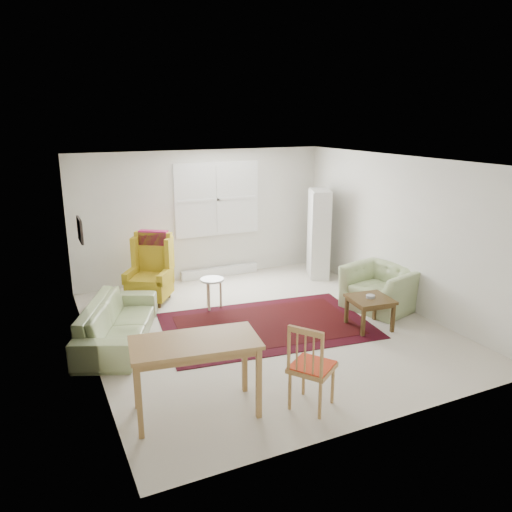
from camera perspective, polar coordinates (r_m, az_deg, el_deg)
name	(u,v)px	position (r m, az deg, el deg)	size (l,w,h in m)	color
room	(260,244)	(7.47, 0.42, 1.38)	(5.04, 5.54, 2.51)	beige
rug	(267,325)	(7.73, 1.23, -7.86)	(3.11, 2.00, 0.03)	black
sofa	(117,315)	(7.34, -15.59, -6.47)	(2.01, 0.79, 0.81)	#94A56E
armchair	(381,284)	(8.52, 14.13, -3.13)	(1.08, 0.95, 0.85)	#94A56E
wingback_chair	(149,268)	(8.70, -12.18, -1.40)	(0.69, 0.73, 1.20)	#B2951B
coffee_table	(369,313)	(7.76, 12.83, -6.33)	(0.60, 0.60, 0.49)	#463015
stool	(212,293)	(8.35, -5.01, -4.26)	(0.39, 0.39, 0.52)	white
cabinet	(319,234)	(9.93, 7.23, 2.54)	(0.36, 0.69, 1.74)	silver
desk	(196,377)	(5.49, -6.86, -13.58)	(1.34, 0.67, 0.85)	#A67A42
desk_chair	(312,365)	(5.56, 6.44, -12.28)	(0.44, 0.44, 1.00)	#A67A42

